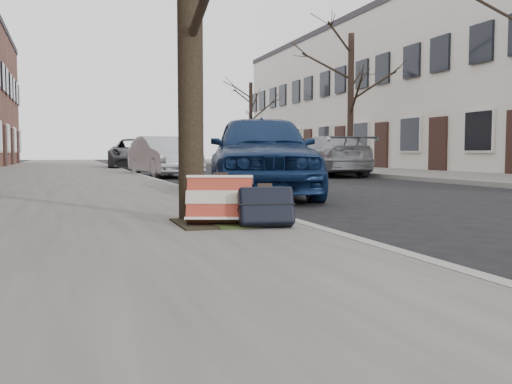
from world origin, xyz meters
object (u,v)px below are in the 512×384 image
object	(u,v)px
suitcase_navy	(266,206)
car_near_mid	(164,157)
car_near_front	(260,154)
suitcase_red	(220,201)

from	to	relation	value
suitcase_navy	car_near_mid	distance (m)	13.61
suitcase_navy	car_near_mid	bearing A→B (deg)	93.77
car_near_mid	suitcase_navy	bearing A→B (deg)	-103.59
suitcase_navy	car_near_front	world-z (taller)	car_near_front
suitcase_navy	car_near_mid	xyz separation A→B (m)	(1.31, 13.55, 0.34)
suitcase_navy	car_near_front	xyz separation A→B (m)	(1.64, 4.95, 0.44)
suitcase_navy	suitcase_red	bearing A→B (deg)	149.44
suitcase_red	car_near_mid	size ratio (longest dim) A/B	0.15
suitcase_red	car_near_front	size ratio (longest dim) A/B	0.13
suitcase_red	suitcase_navy	size ratio (longest dim) A/B	1.20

